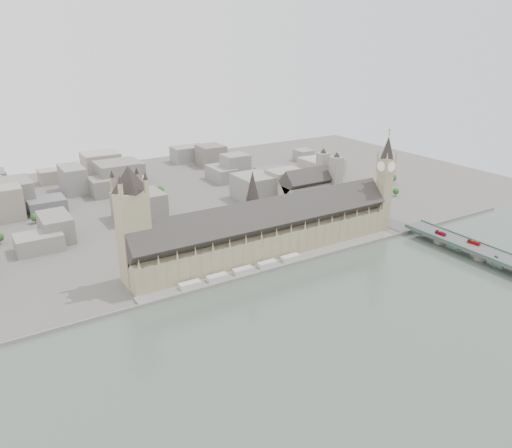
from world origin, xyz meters
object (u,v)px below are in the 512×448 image
victoria_tower (133,221)px  elizabeth_tower (385,177)px  red_bus_south (474,242)px  car_approach (373,205)px  westminster_bridge (474,251)px  palace_of_westminster (265,231)px  red_bus_north (441,233)px  westminster_abbey (311,191)px  car_blue (496,257)px

victoria_tower → elizabeth_tower: bearing=-4.0°
red_bus_south → car_approach: 133.06m
red_bus_south → car_approach: (0.75, 133.06, -1.03)m
victoria_tower → westminster_bridge: victoria_tower is taller
elizabeth_tower → red_bus_south: 106.41m
elizabeth_tower → car_approach: bearing=55.1°
palace_of_westminster → westminster_bridge: palace_of_westminster is taller
victoria_tower → red_bus_south: bearing=-20.8°
westminster_bridge → red_bus_north: (-3.02, 35.92, 6.75)m
westminster_abbey → red_bus_south: size_ratio=5.68×
westminster_bridge → elizabeth_tower: bearing=104.1°
red_bus_south → victoria_tower: bearing=147.9°
palace_of_westminster → westminster_bridge: (162.00, -107.20, -17.58)m
palace_of_westminster → westminster_abbey: size_ratio=3.90×
westminster_bridge → car_approach: car_approach is taller
victoria_tower → red_bus_south: 311.30m
westminster_abbey → car_blue: 213.80m
palace_of_westminster → car_approach: (166.86, 29.70, -11.82)m
westminster_bridge → car_blue: (-4.92, -25.78, 5.83)m
red_bus_south → car_approach: bearing=78.4°
car_approach → red_bus_south: bearing=-65.4°
victoria_tower → red_bus_south: victoria_tower is taller
victoria_tower → red_bus_north: victoria_tower is taller
red_bus_south → car_blue: bearing=-118.2°
victoria_tower → westminster_abbey: size_ratio=1.47×
victoria_tower → car_blue: victoria_tower is taller
palace_of_westminster → victoria_tower: victoria_tower is taller
victoria_tower → car_blue: (279.08, -139.28, -44.25)m
victoria_tower → westminster_bridge: size_ratio=0.31×
elizabeth_tower → red_bus_north: bearing=-70.6°
westminster_abbey → car_approach: westminster_abbey is taller
red_bus_north → westminster_bridge: bearing=-85.1°
westminster_bridge → palace_of_westminster: bearing=146.5°
car_approach → westminster_bridge: bearing=-67.1°
elizabeth_tower → victoria_tower: 260.64m
red_bus_north → car_approach: 101.29m
red_bus_south → car_blue: size_ratio=2.87×
red_bus_north → car_blue: 61.74m
victoria_tower → red_bus_south: size_ratio=8.35×
palace_of_westminster → elizabeth_tower: (138.00, -11.70, 35.38)m
elizabeth_tower → westminster_bridge: elizabeth_tower is taller
elizabeth_tower → victoria_tower: elizabeth_tower is taller
elizabeth_tower → car_approach: size_ratio=24.47×
palace_of_westminster → car_blue: bearing=-40.3°
westminster_abbey → car_blue: westminster_abbey is taller
car_blue → westminster_bridge: bearing=103.9°
red_bus_north → car_approach: bearing=85.6°
palace_of_westminster → red_bus_north: bearing=-24.1°
palace_of_westminster → car_blue: (157.08, -132.98, -11.75)m
elizabeth_tower → westminster_abbey: bearing=107.3°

